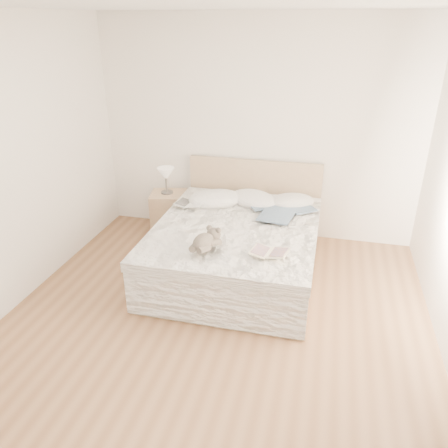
# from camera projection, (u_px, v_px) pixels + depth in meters

# --- Properties ---
(floor) EXTENTS (4.00, 4.50, 0.00)m
(floor) POSITION_uv_depth(u_px,v_px,m) (210.00, 334.00, 3.98)
(floor) COLOR brown
(floor) RESTS_ON ground
(ceiling) EXTENTS (4.00, 4.50, 0.00)m
(ceiling) POSITION_uv_depth(u_px,v_px,m) (204.00, 3.00, 2.83)
(ceiling) COLOR white
(ceiling) RESTS_ON ground
(wall_back) EXTENTS (4.00, 0.02, 2.70)m
(wall_back) POSITION_uv_depth(u_px,v_px,m) (257.00, 131.00, 5.38)
(wall_back) COLOR white
(wall_back) RESTS_ON ground
(wall_front) EXTENTS (4.00, 0.02, 2.70)m
(wall_front) POSITION_uv_depth(u_px,v_px,m) (19.00, 443.00, 1.42)
(wall_front) COLOR white
(wall_front) RESTS_ON ground
(bed) EXTENTS (1.72, 2.14, 1.00)m
(bed) POSITION_uv_depth(u_px,v_px,m) (238.00, 245.00, 4.89)
(bed) COLOR tan
(bed) RESTS_ON floor
(nightstand) EXTENTS (0.52, 0.48, 0.56)m
(nightstand) POSITION_uv_depth(u_px,v_px,m) (169.00, 213.00, 5.76)
(nightstand) COLOR tan
(nightstand) RESTS_ON floor
(table_lamp) EXTENTS (0.25, 0.25, 0.34)m
(table_lamp) POSITION_uv_depth(u_px,v_px,m) (166.00, 175.00, 5.56)
(table_lamp) COLOR #4F4944
(table_lamp) RESTS_ON nightstand
(pillow_left) EXTENTS (0.79, 0.69, 0.20)m
(pillow_left) POSITION_uv_depth(u_px,v_px,m) (215.00, 199.00, 5.26)
(pillow_left) COLOR white
(pillow_left) RESTS_ON bed
(pillow_middle) EXTENTS (0.74, 0.66, 0.18)m
(pillow_middle) POSITION_uv_depth(u_px,v_px,m) (253.00, 199.00, 5.26)
(pillow_middle) COLOR white
(pillow_middle) RESTS_ON bed
(pillow_right) EXTENTS (0.64, 0.55, 0.16)m
(pillow_right) POSITION_uv_depth(u_px,v_px,m) (292.00, 201.00, 5.19)
(pillow_right) COLOR silver
(pillow_right) RESTS_ON bed
(blouse) EXTENTS (0.64, 0.67, 0.02)m
(blouse) POSITION_uv_depth(u_px,v_px,m) (278.00, 213.00, 4.89)
(blouse) COLOR #3F556E
(blouse) RESTS_ON bed
(photo_book) EXTENTS (0.38, 0.29, 0.03)m
(photo_book) POSITION_uv_depth(u_px,v_px,m) (191.00, 204.00, 5.14)
(photo_book) COLOR silver
(photo_book) RESTS_ON bed
(childrens_book) EXTENTS (0.38, 0.29, 0.02)m
(childrens_book) POSITION_uv_depth(u_px,v_px,m) (269.00, 253.00, 4.07)
(childrens_book) COLOR #FCF1CB
(childrens_book) RESTS_ON bed
(teddy_bear) EXTENTS (0.31, 0.38, 0.17)m
(teddy_bear) POSITION_uv_depth(u_px,v_px,m) (203.00, 248.00, 4.12)
(teddy_bear) COLOR brown
(teddy_bear) RESTS_ON bed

